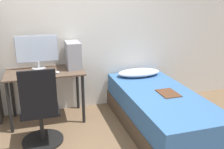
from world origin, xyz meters
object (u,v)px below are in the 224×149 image
Objects in this scene: office_chair at (41,116)px; monitor at (37,50)px; bed at (159,111)px; pc_tower at (73,55)px; keyboard at (39,74)px.

monitor is at bearing 88.42° from office_chair.
monitor is at bearing 149.67° from bed.
pc_tower reaches higher than bed.
office_chair reaches higher than bed.
monitor reaches higher than pc_tower.
keyboard is at bearing 87.35° from office_chair.
pc_tower is at bearing -11.14° from monitor.
office_chair is at bearing -92.65° from keyboard.
pc_tower is (-1.05, 0.81, 0.68)m from bed.
keyboard reaches higher than bed.
pc_tower is (0.50, 0.21, 0.18)m from keyboard.
bed is at bearing -1.92° from office_chair.
keyboard is (-1.55, 0.60, 0.50)m from bed.
office_chair is 0.66m from keyboard.
monitor is 1.54× the size of keyboard.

